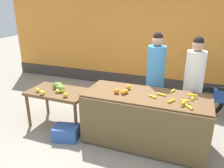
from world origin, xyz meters
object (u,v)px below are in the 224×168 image
(vendor_woman_blue_shirt, at_px, (155,81))
(produce_sack, at_px, (109,106))
(produce_crate, at_px, (66,133))
(vendor_woman_white_shirt, at_px, (193,86))

(vendor_woman_blue_shirt, xyz_separation_m, produce_sack, (-0.92, -0.06, -0.67))
(produce_crate, height_order, produce_sack, produce_sack)
(vendor_woman_blue_shirt, xyz_separation_m, vendor_woman_white_shirt, (0.69, 0.03, -0.03))
(vendor_woman_blue_shirt, height_order, produce_sack, vendor_woman_blue_shirt)
(vendor_woman_blue_shirt, distance_m, vendor_woman_white_shirt, 0.70)
(vendor_woman_blue_shirt, height_order, produce_crate, vendor_woman_blue_shirt)
(produce_sack, bearing_deg, vendor_woman_blue_shirt, 3.74)
(vendor_woman_blue_shirt, bearing_deg, produce_sack, -176.26)
(produce_crate, distance_m, produce_sack, 1.14)
(vendor_woman_white_shirt, height_order, produce_sack, vendor_woman_white_shirt)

